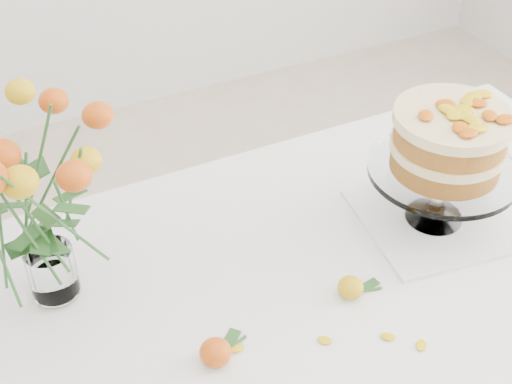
# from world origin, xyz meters

# --- Properties ---
(table) EXTENTS (1.43, 0.93, 0.76)m
(table) POSITION_xyz_m (0.00, 0.00, 0.67)
(table) COLOR tan
(table) RESTS_ON ground
(napkin) EXTENTS (0.32, 0.32, 0.01)m
(napkin) POSITION_xyz_m (0.23, 0.07, 0.76)
(napkin) COLOR white
(napkin) RESTS_ON table
(cake_stand) EXTENTS (0.29, 0.29, 0.26)m
(cake_stand) POSITION_xyz_m (0.23, 0.07, 0.94)
(cake_stand) COLOR white
(cake_stand) RESTS_ON napkin
(rose_vase) EXTENTS (0.33, 0.33, 0.43)m
(rose_vase) POSITION_xyz_m (-0.50, 0.21, 1.01)
(rose_vase) COLOR white
(rose_vase) RESTS_ON table
(loose_rose_near) EXTENTS (0.08, 0.05, 0.04)m
(loose_rose_near) POSITION_xyz_m (-0.02, -0.03, 0.78)
(loose_rose_near) COLOR gold
(loose_rose_near) RESTS_ON table
(loose_rose_far) EXTENTS (0.09, 0.05, 0.04)m
(loose_rose_far) POSITION_xyz_m (-0.30, -0.06, 0.78)
(loose_rose_far) COLOR #BE4309
(loose_rose_far) RESTS_ON table
(stray_petal_a) EXTENTS (0.03, 0.02, 0.00)m
(stray_petal_a) POSITION_xyz_m (-0.12, -0.10, 0.76)
(stray_petal_a) COLOR #E4B70E
(stray_petal_a) RESTS_ON table
(stray_petal_b) EXTENTS (0.03, 0.02, 0.00)m
(stray_petal_b) POSITION_xyz_m (-0.02, -0.14, 0.76)
(stray_petal_b) COLOR #E4B70E
(stray_petal_b) RESTS_ON table
(stray_petal_c) EXTENTS (0.03, 0.02, 0.00)m
(stray_petal_c) POSITION_xyz_m (0.02, -0.18, 0.76)
(stray_petal_c) COLOR #E4B70E
(stray_petal_c) RESTS_ON table
(stray_petal_d) EXTENTS (0.03, 0.02, 0.00)m
(stray_petal_d) POSITION_xyz_m (-0.26, -0.05, 0.76)
(stray_petal_d) COLOR #E4B70E
(stray_petal_d) RESTS_ON table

